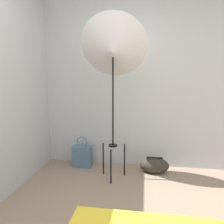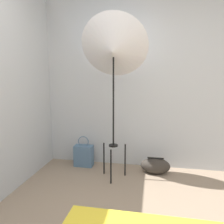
{
  "view_description": "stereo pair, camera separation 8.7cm",
  "coord_description": "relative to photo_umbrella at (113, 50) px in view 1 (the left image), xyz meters",
  "views": [
    {
      "loc": [
        0.05,
        -1.27,
        1.39
      ],
      "look_at": [
        -0.36,
        1.36,
        0.95
      ],
      "focal_mm": 35.0,
      "sensor_mm": 36.0,
      "label": 1
    },
    {
      "loc": [
        0.13,
        -1.25,
        1.39
      ],
      "look_at": [
        -0.36,
        1.36,
        0.95
      ],
      "focal_mm": 35.0,
      "sensor_mm": 36.0,
      "label": 2
    }
  ],
  "objects": [
    {
      "name": "tote_bag",
      "position": [
        -0.53,
        0.31,
        -1.55
      ],
      "size": [
        0.29,
        0.15,
        0.48
      ],
      "color": "slate",
      "rests_on": "ground_plane"
    },
    {
      "name": "duffel_bag",
      "position": [
        0.57,
        0.24,
        -1.6
      ],
      "size": [
        0.42,
        0.23,
        0.23
      ],
      "color": "#332D28",
      "rests_on": "ground_plane"
    },
    {
      "name": "photo_umbrella",
      "position": [
        0.0,
        0.0,
        0.0
      ],
      "size": [
        0.88,
        0.61,
        2.15
      ],
      "color": "black",
      "rests_on": "ground_plane"
    },
    {
      "name": "wall_side_left",
      "position": [
        -1.16,
        -0.54,
        -0.42
      ],
      "size": [
        0.05,
        8.0,
        2.6
      ],
      "color": "#B7BCC1",
      "rests_on": "ground_plane"
    },
    {
      "name": "wall_back",
      "position": [
        0.38,
        0.52,
        -0.42
      ],
      "size": [
        8.0,
        0.05,
        2.6
      ],
      "color": "#B7BCC1",
      "rests_on": "ground_plane"
    }
  ]
}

